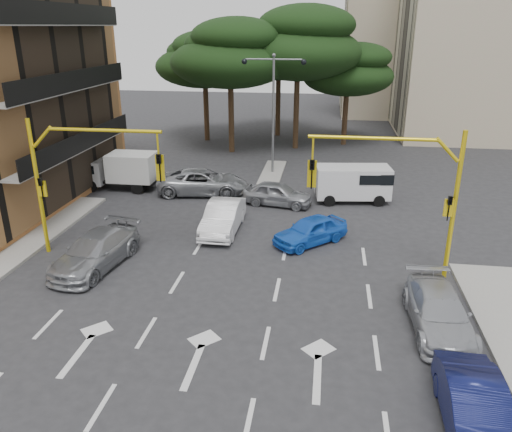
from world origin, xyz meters
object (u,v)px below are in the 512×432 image
(car_blue_compact, at_px, (310,230))
(van_white, at_px, (352,184))
(car_silver_parked, at_px, (439,312))
(street_lamp_center, at_px, (273,93))
(signal_mast_right, at_px, (409,184))
(signal_mast_left, at_px, (75,170))
(car_silver_wagon, at_px, (95,251))
(car_silver_cross_b, at_px, (278,194))
(car_white_hatch, at_px, (223,217))
(box_truck_a, at_px, (120,171))
(car_silver_cross_a, at_px, (203,182))
(car_navy_parked, at_px, (475,410))

(car_blue_compact, distance_m, van_white, 6.73)
(car_silver_parked, bearing_deg, street_lamp_center, 111.10)
(signal_mast_right, bearing_deg, signal_mast_left, 180.00)
(car_blue_compact, bearing_deg, car_silver_wagon, -110.87)
(car_silver_cross_b, distance_m, van_white, 4.40)
(street_lamp_center, bearing_deg, signal_mast_right, -64.09)
(car_white_hatch, bearing_deg, signal_mast_right, -22.91)
(car_silver_wagon, relative_size, van_white, 1.17)
(signal_mast_right, xyz_separation_m, car_blue_compact, (-3.74, 2.63, -3.25))
(car_silver_parked, xyz_separation_m, box_truck_a, (-16.59, 13.18, 0.49))
(car_silver_cross_b, bearing_deg, car_white_hatch, 162.27)
(car_blue_compact, bearing_deg, car_silver_cross_b, 158.16)
(signal_mast_right, relative_size, car_silver_cross_b, 1.53)
(car_silver_cross_a, xyz_separation_m, car_navy_parked, (11.27, -17.57, -0.08))
(street_lamp_center, bearing_deg, car_silver_parked, -66.95)
(signal_mast_left, bearing_deg, street_lamp_center, 64.09)
(car_silver_wagon, bearing_deg, car_silver_cross_a, 87.26)
(car_white_hatch, relative_size, car_silver_wagon, 0.91)
(car_white_hatch, bearing_deg, car_silver_cross_b, 62.41)
(car_silver_cross_a, relative_size, box_truck_a, 1.16)
(car_white_hatch, relative_size, van_white, 1.06)
(car_white_hatch, xyz_separation_m, car_blue_compact, (4.33, -0.85, -0.09))
(street_lamp_center, relative_size, van_white, 1.86)
(car_silver_cross_b, xyz_separation_m, van_white, (4.19, 1.28, 0.38))
(signal_mast_left, height_order, street_lamp_center, street_lamp_center)
(van_white, bearing_deg, car_silver_cross_b, -80.60)
(car_silver_cross_a, bearing_deg, signal_mast_right, -138.00)
(street_lamp_center, distance_m, car_silver_parked, 19.99)
(car_silver_cross_b, height_order, car_silver_parked, car_silver_cross_b)
(signal_mast_right, bearing_deg, car_silver_cross_a, 139.03)
(car_silver_wagon, bearing_deg, car_silver_cross_b, 61.41)
(car_white_hatch, bearing_deg, van_white, 41.02)
(signal_mast_right, bearing_deg, car_silver_parked, -78.33)
(car_silver_parked, xyz_separation_m, van_white, (-2.41, 12.86, 0.39))
(car_silver_cross_b, bearing_deg, van_white, -62.71)
(car_blue_compact, xyz_separation_m, car_silver_parked, (4.53, -6.48, 0.02))
(car_navy_parked, xyz_separation_m, van_white, (-2.41, 17.48, 0.37))
(signal_mast_right, height_order, van_white, signal_mast_right)
(car_silver_cross_b, bearing_deg, signal_mast_right, -132.78)
(car_silver_wagon, xyz_separation_m, car_silver_cross_b, (6.75, 8.85, -0.04))
(signal_mast_right, bearing_deg, street_lamp_center, 115.91)
(car_silver_parked, relative_size, box_truck_a, 0.97)
(box_truck_a, bearing_deg, van_white, -91.60)
(van_white, bearing_deg, car_silver_cross_a, -98.16)
(car_blue_compact, xyz_separation_m, car_navy_parked, (4.53, -11.10, 0.03))
(car_silver_parked, distance_m, van_white, 13.09)
(signal_mast_right, distance_m, box_truck_a, 18.54)
(street_lamp_center, height_order, car_navy_parked, street_lamp_center)
(street_lamp_center, bearing_deg, box_truck_a, -152.47)
(car_blue_compact, height_order, car_silver_parked, car_silver_parked)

